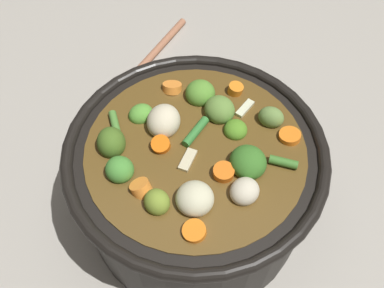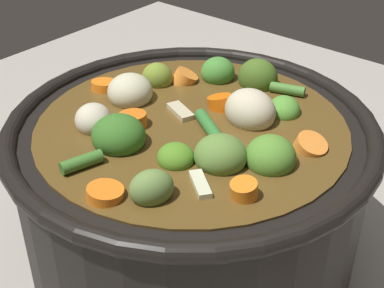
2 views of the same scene
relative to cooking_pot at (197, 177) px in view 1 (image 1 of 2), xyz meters
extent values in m
plane|color=#9E998E|center=(0.00, 0.00, -0.08)|extent=(1.10, 1.10, 0.00)
cylinder|color=black|center=(0.00, 0.00, -0.01)|extent=(0.30, 0.30, 0.15)
torus|color=black|center=(0.00, 0.00, 0.07)|extent=(0.32, 0.32, 0.02)
cylinder|color=brown|center=(0.00, 0.00, 0.00)|extent=(0.26, 0.26, 0.14)
ellipsoid|color=#558E30|center=(-0.01, -0.08, 0.07)|extent=(0.05, 0.05, 0.03)
ellipsoid|color=#376F25|center=(-0.06, 0.03, 0.08)|extent=(0.06, 0.06, 0.03)
ellipsoid|color=olive|center=(-0.09, -0.04, 0.08)|extent=(0.04, 0.04, 0.03)
ellipsoid|color=olive|center=(0.04, 0.08, 0.07)|extent=(0.04, 0.04, 0.03)
ellipsoid|color=olive|center=(-0.03, -0.05, 0.07)|extent=(0.05, 0.05, 0.03)
ellipsoid|color=#549735|center=(0.07, -0.05, 0.07)|extent=(0.04, 0.04, 0.02)
ellipsoid|color=#508824|center=(-0.05, -0.02, 0.07)|extent=(0.04, 0.04, 0.02)
ellipsoid|color=#446721|center=(0.10, 0.00, 0.07)|extent=(0.04, 0.04, 0.04)
ellipsoid|color=#458B35|center=(0.08, 0.04, 0.07)|extent=(0.05, 0.05, 0.03)
cylinder|color=orange|center=(-0.03, 0.04, 0.07)|extent=(0.03, 0.03, 0.02)
cylinder|color=orange|center=(0.03, -0.10, 0.07)|extent=(0.03, 0.03, 0.02)
cylinder|color=orange|center=(-0.11, -0.02, 0.07)|extent=(0.04, 0.04, 0.01)
cylinder|color=orange|center=(0.00, 0.11, 0.07)|extent=(0.03, 0.03, 0.01)
cylinder|color=orange|center=(-0.05, -0.09, 0.07)|extent=(0.03, 0.03, 0.02)
cylinder|color=orange|center=(0.04, 0.00, 0.07)|extent=(0.03, 0.03, 0.02)
cylinder|color=orange|center=(0.06, 0.06, 0.07)|extent=(0.03, 0.03, 0.02)
ellipsoid|color=beige|center=(0.00, 0.07, 0.08)|extent=(0.05, 0.05, 0.03)
ellipsoid|color=beige|center=(0.04, -0.03, 0.08)|extent=(0.05, 0.05, 0.04)
ellipsoid|color=beige|center=(-0.05, 0.06, 0.07)|extent=(0.05, 0.05, 0.03)
cylinder|color=#327732|center=(0.00, -0.02, 0.07)|extent=(0.03, 0.04, 0.01)
cylinder|color=#4B8134|center=(0.10, -0.03, 0.07)|extent=(0.02, 0.03, 0.01)
cylinder|color=#3E752B|center=(-0.10, 0.02, 0.07)|extent=(0.03, 0.02, 0.01)
cube|color=beige|center=(0.01, 0.02, 0.07)|extent=(0.02, 0.03, 0.01)
cube|color=beige|center=(-0.06, -0.06, 0.07)|extent=(0.03, 0.03, 0.01)
ellipsoid|color=#A26749|center=(-0.03, -0.27, -0.08)|extent=(0.08, 0.08, 0.02)
cylinder|color=#A26749|center=(0.08, -0.33, -0.08)|extent=(0.12, 0.21, 0.01)
camera|label=1|loc=(0.00, 0.27, 0.45)|focal=36.92mm
camera|label=2|loc=(-0.31, -0.26, 0.31)|focal=51.79mm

